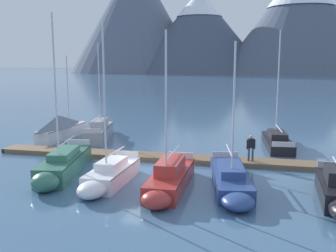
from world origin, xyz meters
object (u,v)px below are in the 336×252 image
(sailboat_mid_dock_starboard, at_px, (109,175))
(mooring_buoy_inner_mooring, at_px, (111,165))
(sailboat_second_berth, at_px, (100,130))
(sailboat_nearest_berth, at_px, (63,127))
(sailboat_mid_dock_port, at_px, (63,165))
(sailboat_outer_slip, at_px, (231,180))
(sailboat_end_of_dock, at_px, (276,139))
(person_on_dock, at_px, (251,146))
(sailboat_far_berth, at_px, (169,178))

(sailboat_mid_dock_starboard, relative_size, mooring_buoy_inner_mooring, 18.32)
(sailboat_second_berth, bearing_deg, sailboat_nearest_berth, -163.87)
(sailboat_second_berth, distance_m, sailboat_mid_dock_starboard, 13.39)
(sailboat_mid_dock_port, distance_m, sailboat_outer_slip, 9.87)
(sailboat_mid_dock_starboard, bearing_deg, sailboat_end_of_dock, 52.68)
(sailboat_mid_dock_port, xyz_separation_m, sailboat_outer_slip, (9.86, -0.32, -0.14))
(sailboat_second_berth, height_order, person_on_dock, sailboat_second_berth)
(sailboat_mid_dock_starboard, relative_size, sailboat_outer_slip, 1.11)
(sailboat_mid_dock_port, distance_m, sailboat_end_of_dock, 16.95)
(sailboat_mid_dock_port, xyz_separation_m, sailboat_end_of_dock, (12.73, 11.18, -0.15))
(sailboat_nearest_berth, relative_size, person_on_dock, 4.44)
(sailboat_second_berth, distance_m, sailboat_far_berth, 15.11)
(person_on_dock, xyz_separation_m, mooring_buoy_inner_mooring, (-8.63, -2.50, -1.06))
(sailboat_mid_dock_starboard, xyz_separation_m, sailboat_outer_slip, (6.52, 0.82, -0.06))
(person_on_dock, bearing_deg, sailboat_second_berth, 153.75)
(sailboat_second_berth, height_order, sailboat_far_berth, sailboat_second_berth)
(sailboat_mid_dock_port, distance_m, mooring_buoy_inner_mooring, 3.10)
(sailboat_mid_dock_port, bearing_deg, sailboat_nearest_berth, 117.38)
(sailboat_mid_dock_starboard, xyz_separation_m, sailboat_far_berth, (3.36, -0.03, 0.05))
(sailboat_mid_dock_port, xyz_separation_m, sailboat_far_berth, (6.70, -1.16, -0.03))
(sailboat_nearest_berth, height_order, sailboat_far_berth, sailboat_far_berth)
(sailboat_far_berth, relative_size, sailboat_end_of_dock, 0.90)
(mooring_buoy_inner_mooring, bearing_deg, sailboat_second_berth, 116.10)
(sailboat_mid_dock_port, xyz_separation_m, mooring_buoy_inner_mooring, (2.18, 2.16, -0.44))
(sailboat_far_berth, distance_m, sailboat_outer_slip, 3.27)
(sailboat_far_berth, relative_size, sailboat_outer_slip, 1.05)
(sailboat_far_berth, height_order, sailboat_end_of_dock, sailboat_end_of_dock)
(sailboat_mid_dock_starboard, bearing_deg, sailboat_nearest_berth, 127.29)
(sailboat_mid_dock_port, distance_m, person_on_dock, 11.78)
(sailboat_nearest_berth, xyz_separation_m, sailboat_far_berth, (11.97, -11.33, -0.39))
(sailboat_nearest_berth, xyz_separation_m, sailboat_mid_dock_port, (5.27, -10.17, -0.36))
(person_on_dock, bearing_deg, sailboat_mid_dock_port, -156.67)
(sailboat_far_berth, height_order, person_on_dock, sailboat_far_berth)
(sailboat_nearest_berth, distance_m, mooring_buoy_inner_mooring, 10.96)
(sailboat_nearest_berth, height_order, sailboat_outer_slip, sailboat_outer_slip)
(sailboat_second_berth, xyz_separation_m, sailboat_outer_slip, (12.05, -11.38, -0.18))
(sailboat_far_berth, distance_m, mooring_buoy_inner_mooring, 5.63)
(sailboat_mid_dock_port, bearing_deg, sailboat_outer_slip, -1.86)
(sailboat_outer_slip, bearing_deg, sailboat_mid_dock_starboard, -172.87)
(sailboat_mid_dock_starboard, bearing_deg, sailboat_mid_dock_port, 161.21)
(sailboat_end_of_dock, bearing_deg, sailboat_second_berth, -179.52)
(sailboat_far_berth, bearing_deg, sailboat_end_of_dock, 63.98)
(sailboat_nearest_berth, bearing_deg, sailboat_second_berth, 16.13)
(sailboat_mid_dock_starboard, distance_m, sailboat_outer_slip, 6.57)
(sailboat_nearest_berth, height_order, sailboat_mid_dock_starboard, sailboat_mid_dock_starboard)
(sailboat_nearest_berth, relative_size, sailboat_outer_slip, 0.97)
(sailboat_outer_slip, bearing_deg, sailboat_nearest_berth, 145.27)
(sailboat_outer_slip, xyz_separation_m, sailboat_end_of_dock, (2.87, 11.51, -0.01))
(sailboat_nearest_berth, height_order, sailboat_second_berth, sailboat_second_berth)
(sailboat_mid_dock_starboard, distance_m, sailboat_end_of_dock, 15.49)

